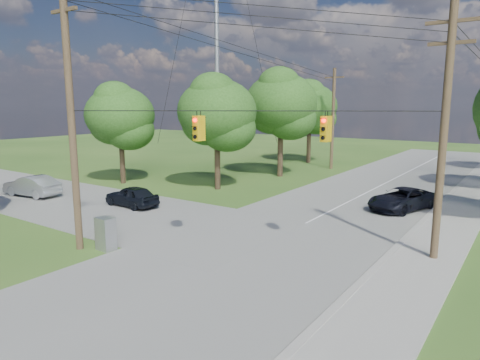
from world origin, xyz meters
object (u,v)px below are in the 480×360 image
Objects in this scene: car_cross_dark at (132,196)px; car_main_north at (402,199)px; pole_sw at (71,110)px; car_cross_silver at (32,186)px; control_cabinet at (106,234)px; pole_north_w at (333,118)px; pole_ne at (444,130)px.

car_main_north is (14.41, 8.93, -0.00)m from car_cross_dark.
car_main_north is (10.10, 15.76, -5.52)m from pole_sw.
pole_sw is 2.47× the size of car_main_north.
control_cabinet is (13.66, -4.31, -0.02)m from car_cross_silver.
control_cabinet is at bearing -87.04° from pole_north_w.
pole_north_w is (-13.90, 22.00, -0.34)m from pole_ne.
control_cabinet is at bearing 43.55° from car_cross_dark.
car_cross_dark is 8.48m from car_cross_silver.
control_cabinet is at bearing -101.48° from car_main_north.
control_cabinet is (-12.40, -7.00, -4.72)m from pole_ne.
car_cross_dark is at bearing 134.21° from control_cabinet.
pole_ne is 2.34× the size of car_cross_silver.
pole_north_w is at bearing 146.66° from car_cross_silver.
pole_ne is 15.00m from control_cabinet.
pole_ne is 2.16× the size of car_main_north.
car_cross_dark is at bearing -177.52° from pole_ne.
car_cross_dark is (-4.31, 6.83, -5.52)m from pole_sw.
pole_north_w is at bearing 146.40° from car_main_north.
car_main_north is at bearing -52.80° from pole_north_w.
pole_sw is at bearing -89.23° from pole_north_w.
car_main_north is at bearing 112.61° from pole_ne.
car_cross_dark is 16.95m from car_main_north.
pole_north_w is 17.92m from car_main_north.
car_cross_silver reaches higher than car_cross_dark.
car_cross_silver is (-26.06, -2.69, -4.70)m from pole_ne.
car_cross_dark is 2.65× the size of control_cabinet.
pole_sw is 14.55m from car_cross_silver.
pole_north_w is at bearing 90.77° from pole_sw.
car_cross_dark is (-17.81, -0.77, -4.76)m from pole_ne.
pole_ne reaches higher than car_cross_dark.
pole_sw reaches higher than car_main_north.
pole_ne is 1.05× the size of pole_north_w.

